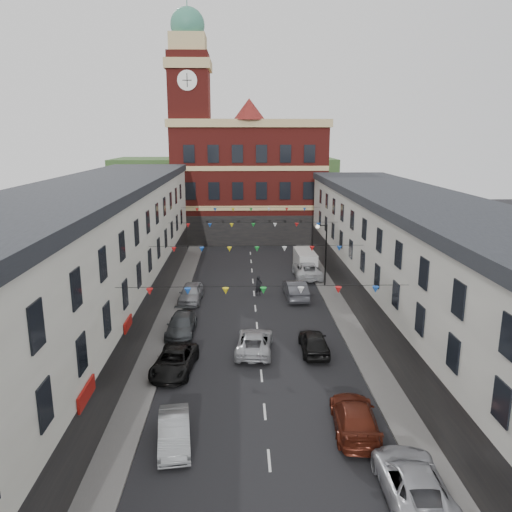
{
  "coord_description": "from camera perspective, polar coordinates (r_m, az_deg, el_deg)",
  "views": [
    {
      "loc": [
        -1.19,
        -31.24,
        13.93
      ],
      "look_at": [
        0.1,
        9.47,
        4.13
      ],
      "focal_mm": 35.0,
      "sensor_mm": 36.0,
      "label": 1
    }
  ],
  "objects": [
    {
      "name": "car_right_f",
      "position": [
        50.59,
        5.85,
        -1.59
      ],
      "size": [
        2.64,
        5.73,
        1.59
      ],
      "primitive_type": "imported",
      "rotation": [
        0.0,
        0.0,
        3.14
      ],
      "color": "silver",
      "rests_on": "ground"
    },
    {
      "name": "distant_hill",
      "position": [
        93.71,
        -3.56,
        8.04
      ],
      "size": [
        40.0,
        14.0,
        10.0
      ],
      "primitive_type": "cube",
      "color": "#304D24",
      "rests_on": "ground"
    },
    {
      "name": "moving_car",
      "position": [
        33.44,
        -0.17,
        -9.78
      ],
      "size": [
        2.76,
        5.17,
        1.38
      ],
      "primitive_type": "imported",
      "rotation": [
        0.0,
        0.0,
        3.05
      ],
      "color": "#A9ABB1",
      "rests_on": "ground"
    },
    {
      "name": "pavement_left",
      "position": [
        36.46,
        -10.82,
        -9.05
      ],
      "size": [
        1.8,
        64.0,
        0.15
      ],
      "primitive_type": "cube",
      "color": "#605E5B",
      "rests_on": "ground"
    },
    {
      "name": "ground",
      "position": [
        34.23,
        0.34,
        -10.48
      ],
      "size": [
        160.0,
        160.0,
        0.0
      ],
      "primitive_type": "plane",
      "color": "black",
      "rests_on": "ground"
    },
    {
      "name": "car_left_d",
      "position": [
        36.62,
        -8.53,
        -7.81
      ],
      "size": [
        2.05,
        4.82,
        1.38
      ],
      "primitive_type": "imported",
      "rotation": [
        0.0,
        0.0,
        -0.02
      ],
      "color": "#393D40",
      "rests_on": "ground"
    },
    {
      "name": "car_right_c",
      "position": [
        25.73,
        11.2,
        -17.6
      ],
      "size": [
        2.46,
        5.21,
        1.47
      ],
      "primitive_type": "imported",
      "rotation": [
        0.0,
        0.0,
        3.06
      ],
      "color": "#5C1F12",
      "rests_on": "ground"
    },
    {
      "name": "car_right_d",
      "position": [
        33.51,
        6.65,
        -9.75
      ],
      "size": [
        1.75,
        4.31,
        1.47
      ],
      "primitive_type": "imported",
      "rotation": [
        0.0,
        0.0,
        3.14
      ],
      "color": "black",
      "rests_on": "ground"
    },
    {
      "name": "car_left_c",
      "position": [
        31.22,
        -9.31,
        -11.78
      ],
      "size": [
        2.78,
        5.09,
        1.35
      ],
      "primitive_type": "imported",
      "rotation": [
        0.0,
        0.0,
        -0.11
      ],
      "color": "black",
      "rests_on": "ground"
    },
    {
      "name": "car_left_e",
      "position": [
        43.43,
        -7.44,
        -4.21
      ],
      "size": [
        2.08,
        4.66,
        1.56
      ],
      "primitive_type": "imported",
      "rotation": [
        0.0,
        0.0,
        -0.05
      ],
      "color": "#92949A",
      "rests_on": "ground"
    },
    {
      "name": "pavement_right",
      "position": [
        36.91,
        11.12,
        -8.78
      ],
      "size": [
        1.8,
        64.0,
        0.15
      ],
      "primitive_type": "cube",
      "color": "#605E5B",
      "rests_on": "ground"
    },
    {
      "name": "terrace_right",
      "position": [
        35.92,
        19.43,
        -1.9
      ],
      "size": [
        8.4,
        56.0,
        9.7
      ],
      "color": "silver",
      "rests_on": "ground"
    },
    {
      "name": "pedestrian",
      "position": [
        44.65,
        0.3,
        -3.45
      ],
      "size": [
        0.76,
        0.65,
        1.77
      ],
      "primitive_type": "imported",
      "rotation": [
        0.0,
        0.0,
        0.42
      ],
      "color": "black",
      "rests_on": "ground"
    },
    {
      "name": "car_right_e",
      "position": [
        44.11,
        4.51,
        -3.8
      ],
      "size": [
        1.98,
        5.03,
        1.63
      ],
      "primitive_type": "imported",
      "rotation": [
        0.0,
        0.0,
        3.19
      ],
      "color": "#44454B",
      "rests_on": "ground"
    },
    {
      "name": "car_right_b",
      "position": [
        22.31,
        17.5,
        -23.43
      ],
      "size": [
        2.57,
        5.33,
        1.46
      ],
      "primitive_type": "imported",
      "rotation": [
        0.0,
        0.0,
        3.11
      ],
      "color": "#ABACB4",
      "rests_on": "ground"
    },
    {
      "name": "car_left_b",
      "position": [
        24.65,
        -9.33,
        -19.2
      ],
      "size": [
        1.93,
        4.22,
        1.34
      ],
      "primitive_type": "imported",
      "rotation": [
        0.0,
        0.0,
        0.13
      ],
      "color": "gray",
      "rests_on": "ground"
    },
    {
      "name": "clock_tower",
      "position": [
        66.55,
        -7.49,
        14.29
      ],
      "size": [
        5.6,
        5.6,
        30.0
      ],
      "color": "maroon",
      "rests_on": "ground"
    },
    {
      "name": "street_lamp",
      "position": [
        46.98,
        7.71,
        1.09
      ],
      "size": [
        1.1,
        0.36,
        6.0
      ],
      "color": "black",
      "rests_on": "ground"
    },
    {
      "name": "civic_building",
      "position": [
        69.44,
        -0.84,
        8.75
      ],
      "size": [
        20.6,
        13.3,
        18.5
      ],
      "color": "maroon",
      "rests_on": "ground"
    },
    {
      "name": "white_van",
      "position": [
        52.83,
        5.63,
        -0.6
      ],
      "size": [
        2.05,
        4.98,
        2.18
      ],
      "primitive_type": "cube",
      "rotation": [
        0.0,
        0.0,
        0.03
      ],
      "color": "silver",
      "rests_on": "ground"
    },
    {
      "name": "terrace_left",
      "position": [
        35.0,
        -19.37,
        -1.44
      ],
      "size": [
        8.4,
        56.0,
        10.7
      ],
      "color": "beige",
      "rests_on": "ground"
    }
  ]
}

